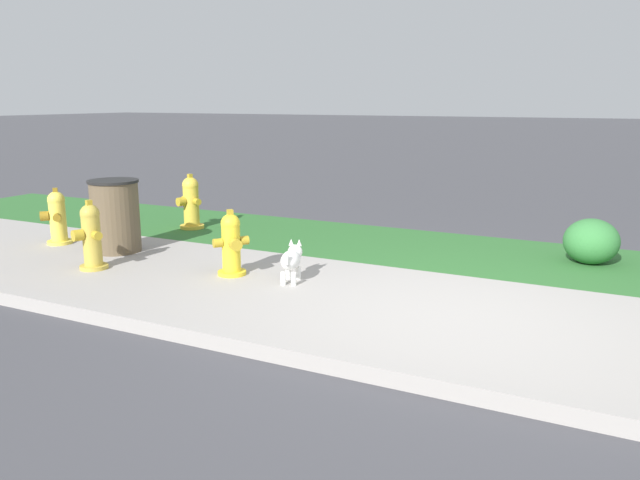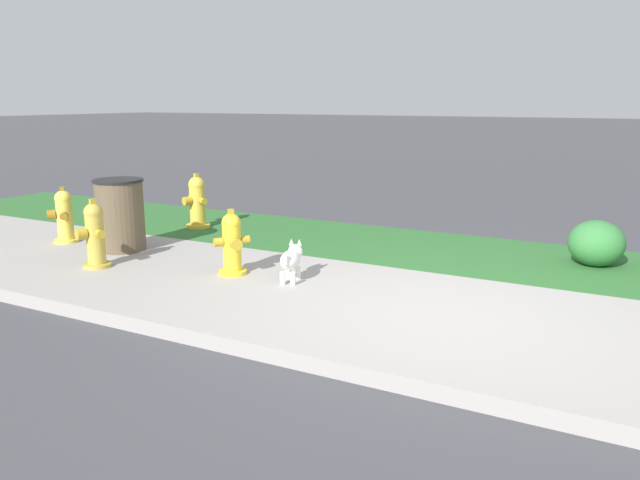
% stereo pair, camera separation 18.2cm
% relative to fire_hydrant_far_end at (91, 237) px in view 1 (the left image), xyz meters
% --- Properties ---
extents(ground_plane, '(120.00, 120.00, 0.00)m').
position_rel_fire_hydrant_far_end_xyz_m(ground_plane, '(3.78, 0.20, -0.36)').
color(ground_plane, '#424247').
extents(sidewalk_pavement, '(18.00, 2.55, 0.01)m').
position_rel_fire_hydrant_far_end_xyz_m(sidewalk_pavement, '(3.78, 0.20, -0.35)').
color(sidewalk_pavement, '#9E9993').
rests_on(sidewalk_pavement, ground).
extents(grass_verge, '(18.00, 2.02, 0.01)m').
position_rel_fire_hydrant_far_end_xyz_m(grass_verge, '(3.78, 2.49, -0.36)').
color(grass_verge, '#2D662D').
rests_on(grass_verge, ground).
extents(street_curb, '(18.00, 0.16, 0.12)m').
position_rel_fire_hydrant_far_end_xyz_m(street_curb, '(3.78, -1.15, -0.30)').
color(street_curb, '#9E9993').
rests_on(street_curb, ground).
extents(fire_hydrant_far_end, '(0.38, 0.35, 0.75)m').
position_rel_fire_hydrant_far_end_xyz_m(fire_hydrant_far_end, '(0.00, 0.00, 0.00)').
color(fire_hydrant_far_end, gold).
rests_on(fire_hydrant_far_end, ground).
extents(fire_hydrant_across_street, '(0.40, 0.38, 0.77)m').
position_rel_fire_hydrant_far_end_xyz_m(fire_hydrant_across_street, '(-0.41, 2.21, 0.01)').
color(fire_hydrant_across_street, gold).
rests_on(fire_hydrant_across_street, ground).
extents(fire_hydrant_near_corner, '(0.35, 0.35, 0.71)m').
position_rel_fire_hydrant_far_end_xyz_m(fire_hydrant_near_corner, '(-1.28, 0.68, -0.02)').
color(fire_hydrant_near_corner, yellow).
rests_on(fire_hydrant_near_corner, ground).
extents(fire_hydrant_by_grass_verge, '(0.34, 0.34, 0.69)m').
position_rel_fire_hydrant_far_end_xyz_m(fire_hydrant_by_grass_verge, '(1.45, 0.46, -0.03)').
color(fire_hydrant_by_grass_verge, yellow).
rests_on(fire_hydrant_by_grass_verge, ground).
extents(small_white_dog, '(0.28, 0.48, 0.40)m').
position_rel_fire_hydrant_far_end_xyz_m(small_white_dog, '(2.11, 0.54, -0.13)').
color(small_white_dog, white).
rests_on(small_white_dog, ground).
extents(trash_bin, '(0.58, 0.58, 0.86)m').
position_rel_fire_hydrant_far_end_xyz_m(trash_bin, '(-0.34, 0.71, 0.07)').
color(trash_bin, brown).
rests_on(trash_bin, ground).
extents(shrub_bush_near_lamp, '(0.59, 0.59, 0.50)m').
position_rel_fire_hydrant_far_end_xyz_m(shrub_bush_near_lamp, '(4.71, 2.62, -0.11)').
color(shrub_bush_near_lamp, '#337538').
rests_on(shrub_bush_near_lamp, ground).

